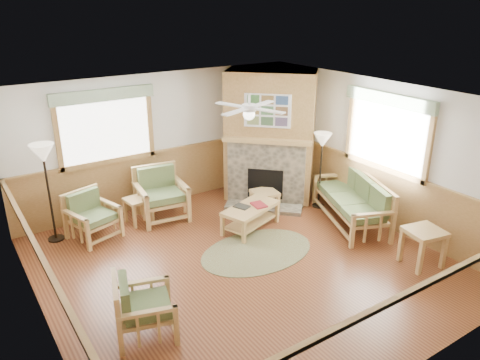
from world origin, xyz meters
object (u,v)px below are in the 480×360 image
coffee_table (251,218)px  floor_lamp_left (49,193)px  armchair_back_left (93,216)px  floor_lamp_right (321,171)px  sofa (351,200)px  armchair_left (145,306)px  armchair_back_right (161,194)px  footstool (265,201)px  end_table_sofa (422,247)px  end_table_chairs (139,210)px

coffee_table → floor_lamp_left: 3.57m
coffee_table → armchair_back_left: bearing=134.5°
coffee_table → floor_lamp_left: size_ratio=0.64×
coffee_table → floor_lamp_right: bearing=-17.3°
floor_lamp_left → sofa: bearing=-26.2°
armchair_left → coffee_table: (2.77, 1.65, -0.18)m
armchair_back_right → floor_lamp_left: floor_lamp_left is taller
sofa → floor_lamp_right: size_ratio=1.25×
armchair_left → footstool: size_ratio=1.71×
sofa → end_table_sofa: 1.75m
end_table_sofa → floor_lamp_left: size_ratio=0.35×
armchair_back_right → floor_lamp_left: (-1.97, 0.25, 0.40)m
armchair_left → coffee_table: 3.23m
armchair_back_right → floor_lamp_right: floor_lamp_right is taller
sofa → armchair_back_left: (-4.27, 2.09, -0.03)m
armchair_back_left → end_table_sofa: 5.61m
end_table_chairs → floor_lamp_right: bearing=-21.8°
armchair_back_right → end_table_sofa: armchair_back_right is taller
armchair_back_right → floor_lamp_right: 3.20m
end_table_chairs → floor_lamp_left: floor_lamp_left is taller
sofa → footstool: 1.71m
armchair_left → armchair_back_left: bearing=11.9°
coffee_table → footstool: bearing=17.2°
end_table_sofa → floor_lamp_right: (0.17, 2.60, 0.48)m
armchair_back_right → armchair_left: bearing=-111.4°
footstool → armchair_left: bearing=-148.1°
armchair_back_left → end_table_sofa: bearing=-60.0°
footstool → end_table_sofa: bearing=-74.1°
armchair_back_left → armchair_left: 2.93m
armchair_back_right → footstool: (1.87, -0.82, -0.29)m
armchair_back_left → armchair_back_right: bearing=-14.3°
end_table_chairs → armchair_back_left: bearing=-171.9°
sofa → floor_lamp_right: bearing=-157.5°
armchair_left → end_table_sofa: size_ratio=1.32×
armchair_back_left → floor_lamp_right: bearing=-33.0°
sofa → armchair_left: size_ratio=2.40×
armchair_back_right → footstool: bearing=-16.9°
sofa → footstool: bearing=-119.5°
end_table_chairs → floor_lamp_right: 3.67m
armchair_left → end_table_sofa: 4.44m
armchair_back_right → coffee_table: bearing=-42.0°
footstool → floor_lamp_left: size_ratio=0.27×
armchair_back_left → floor_lamp_left: floor_lamp_left is taller
armchair_left → footstool: 4.10m
armchair_left → end_table_chairs: bearing=-4.0°
end_table_chairs → footstool: end_table_chairs is taller
armchair_back_left → floor_lamp_right: (4.27, -1.22, 0.37)m
floor_lamp_right → coffee_table: bearing=-178.4°
end_table_chairs → footstool: bearing=-20.8°
armchair_back_right → end_table_sofa: size_ratio=1.59×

